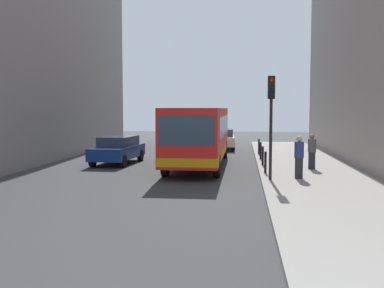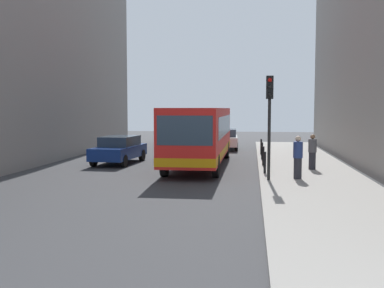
{
  "view_description": "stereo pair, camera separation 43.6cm",
  "coord_description": "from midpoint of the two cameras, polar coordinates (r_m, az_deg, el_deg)",
  "views": [
    {
      "loc": [
        2.45,
        -19.49,
        2.98
      ],
      "look_at": [
        0.06,
        2.16,
        1.29
      ],
      "focal_mm": 43.07,
      "sensor_mm": 36.0,
      "label": 1
    },
    {
      "loc": [
        2.88,
        -19.44,
        2.98
      ],
      "look_at": [
        0.06,
        2.16,
        1.29
      ],
      "focal_mm": 43.07,
      "sensor_mm": 36.0,
      "label": 2
    }
  ],
  "objects": [
    {
      "name": "ground_plane",
      "position": [
        19.87,
        -0.34,
        -4.2
      ],
      "size": [
        80.0,
        80.0,
        0.0
      ],
      "primitive_type": "plane",
      "color": "#38383A"
    },
    {
      "name": "sidewalk",
      "position": [
        19.87,
        15.32,
        -4.14
      ],
      "size": [
        4.4,
        40.0,
        0.15
      ],
      "primitive_type": "cube",
      "color": "#9E9991",
      "rests_on": "ground"
    },
    {
      "name": "bus",
      "position": [
        23.89,
        1.59,
        1.41
      ],
      "size": [
        2.56,
        11.03,
        3.0
      ],
      "rotation": [
        0.0,
        0.0,
        3.14
      ],
      "color": "red",
      "rests_on": "ground"
    },
    {
      "name": "car_beside_bus",
      "position": [
        25.19,
        -8.51,
        -0.62
      ],
      "size": [
        2.11,
        4.52,
        1.48
      ],
      "rotation": [
        0.0,
        0.0,
        3.07
      ],
      "color": "navy",
      "rests_on": "ground"
    },
    {
      "name": "car_behind_bus",
      "position": [
        33.69,
        4.46,
        0.67
      ],
      "size": [
        2.01,
        4.47,
        1.48
      ],
      "rotation": [
        0.0,
        0.0,
        3.18
      ],
      "color": "silver",
      "rests_on": "ground"
    },
    {
      "name": "traffic_light",
      "position": [
        18.34,
        10.25,
        4.44
      ],
      "size": [
        0.28,
        0.33,
        4.1
      ],
      "color": "black",
      "rests_on": "sidewalk"
    },
    {
      "name": "bollard_near",
      "position": [
        20.4,
        9.62,
        -2.26
      ],
      "size": [
        0.11,
        0.11,
        0.95
      ],
      "primitive_type": "cylinder",
      "color": "black",
      "rests_on": "sidewalk"
    },
    {
      "name": "bollard_mid",
      "position": [
        23.16,
        9.36,
        -1.47
      ],
      "size": [
        0.11,
        0.11,
        0.95
      ],
      "primitive_type": "cylinder",
      "color": "black",
      "rests_on": "sidewalk"
    },
    {
      "name": "bollard_far",
      "position": [
        25.93,
        9.16,
        -0.84
      ],
      "size": [
        0.11,
        0.11,
        0.95
      ],
      "primitive_type": "cylinder",
      "color": "black",
      "rests_on": "sidewalk"
    },
    {
      "name": "bollard_farthest",
      "position": [
        28.7,
        9.0,
        -0.34
      ],
      "size": [
        0.11,
        0.11,
        0.95
      ],
      "primitive_type": "cylinder",
      "color": "black",
      "rests_on": "sidewalk"
    },
    {
      "name": "pedestrian_near_signal",
      "position": [
        19.02,
        13.62,
        -1.63
      ],
      "size": [
        0.38,
        0.38,
        1.73
      ],
      "rotation": [
        0.0,
        0.0,
        0.77
      ],
      "color": "#26262D",
      "rests_on": "sidewalk"
    },
    {
      "name": "pedestrian_mid_sidewalk",
      "position": [
        22.13,
        15.23,
        -0.96
      ],
      "size": [
        0.38,
        0.38,
        1.63
      ],
      "rotation": [
        0.0,
        0.0,
        0.65
      ],
      "color": "#26262D",
      "rests_on": "sidewalk"
    }
  ]
}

